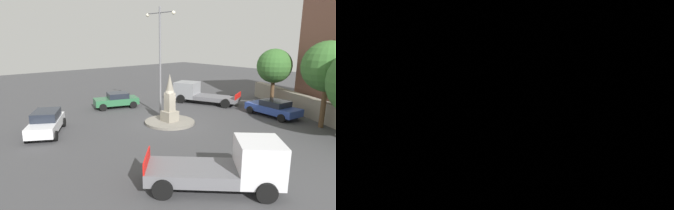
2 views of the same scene
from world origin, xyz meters
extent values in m
plane|color=#424244|center=(0.00, 0.00, 0.00)|extent=(80.00, 80.00, 0.00)
cylinder|color=gray|center=(0.00, 0.00, 0.09)|extent=(3.73, 3.73, 0.17)
cube|color=gray|center=(0.00, 0.00, 0.55)|extent=(1.01, 1.01, 0.76)
cube|color=gray|center=(0.00, 0.00, 1.62)|extent=(0.61, 0.61, 1.37)
cone|color=gray|center=(0.00, 0.00, 3.00)|extent=(0.67, 0.67, 1.41)
cylinder|color=slate|center=(2.27, -0.97, 4.28)|extent=(0.16, 0.16, 8.57)
cylinder|color=slate|center=(1.49, -0.97, 8.12)|extent=(1.56, 0.08, 0.08)
cylinder|color=slate|center=(3.05, -0.97, 8.12)|extent=(1.56, 0.08, 0.08)
sphere|color=#F2EACC|center=(0.70, -0.97, 8.02)|extent=(0.28, 0.28, 0.28)
sphere|color=#F2EACC|center=(3.83, -0.97, 8.02)|extent=(0.28, 0.28, 0.28)
cube|color=silver|center=(3.45, 7.83, 0.64)|extent=(4.56, 3.62, 0.64)
cube|color=#1E232D|center=(3.68, 7.69, 1.24)|extent=(2.70, 2.46, 0.56)
cylinder|color=black|center=(1.73, 7.87, 0.32)|extent=(0.66, 0.51, 0.64)
cylinder|color=black|center=(2.58, 9.31, 0.32)|extent=(0.66, 0.51, 0.64)
cylinder|color=black|center=(4.33, 6.34, 0.32)|extent=(0.66, 0.51, 0.64)
cylinder|color=black|center=(5.18, 7.79, 0.32)|extent=(0.66, 0.51, 0.64)
cube|color=#2D6B42|center=(6.94, 0.44, 0.61)|extent=(2.91, 4.26, 0.57)
cube|color=#1E232D|center=(6.89, 0.28, 1.13)|extent=(2.11, 2.19, 0.47)
cylinder|color=black|center=(6.52, 2.01, 0.32)|extent=(0.41, 0.68, 0.64)
cylinder|color=black|center=(8.21, 1.46, 0.32)|extent=(0.41, 0.68, 0.64)
cylinder|color=black|center=(5.67, -0.58, 0.32)|extent=(0.41, 0.68, 0.64)
cylinder|color=black|center=(7.36, -1.13, 0.32)|extent=(0.41, 0.68, 0.64)
cube|color=#2D479E|center=(-4.01, -7.62, 0.61)|extent=(4.55, 2.41, 0.57)
cube|color=#1E232D|center=(-4.21, -7.59, 1.12)|extent=(2.16, 1.92, 0.46)
cylinder|color=black|center=(-2.37, -6.94, 0.32)|extent=(0.66, 0.31, 0.64)
cylinder|color=black|center=(-2.63, -8.73, 0.32)|extent=(0.66, 0.31, 0.64)
cylinder|color=black|center=(-5.38, -6.51, 0.32)|extent=(0.66, 0.31, 0.64)
cylinder|color=black|center=(-5.64, -8.30, 0.32)|extent=(0.66, 0.31, 0.64)
cube|color=silver|center=(-9.64, 3.57, 1.29)|extent=(2.70, 2.70, 1.73)
cube|color=slate|center=(-7.70, 5.56, 0.68)|extent=(4.09, 4.12, 0.53)
cube|color=red|center=(-6.40, 6.89, 1.20)|extent=(1.43, 1.40, 0.50)
cylinder|color=black|center=(-9.00, 2.78, 0.42)|extent=(0.79, 0.80, 0.84)
cylinder|color=black|center=(-10.45, 4.19, 0.42)|extent=(0.79, 0.80, 0.84)
cylinder|color=black|center=(-6.20, 5.65, 0.42)|extent=(0.79, 0.80, 0.84)
cylinder|color=black|center=(-7.65, 7.06, 0.42)|extent=(0.79, 0.80, 0.84)
cube|color=gray|center=(4.59, -6.33, 1.19)|extent=(2.69, 2.66, 1.54)
cube|color=slate|center=(1.70, -7.46, 0.61)|extent=(4.57, 3.39, 0.37)
cube|color=red|center=(-0.18, -8.19, 1.04)|extent=(0.77, 1.85, 0.50)
cylinder|color=black|center=(4.39, -5.32, 0.42)|extent=(0.88, 0.57, 0.84)
cylinder|color=black|center=(5.13, -7.22, 0.42)|extent=(0.88, 0.57, 0.84)
cylinder|color=black|center=(0.23, -6.93, 0.42)|extent=(0.88, 0.57, 0.84)
cylinder|color=black|center=(0.97, -8.84, 0.42)|extent=(0.88, 0.57, 0.84)
cube|color=gray|center=(-5.79, -9.86, 0.79)|extent=(14.78, 9.06, 1.59)
cylinder|color=brown|center=(-7.84, -7.50, 1.55)|extent=(0.34, 0.34, 3.11)
sphere|color=#386B2D|center=(-7.84, -7.50, 4.33)|extent=(3.50, 3.50, 3.50)
cylinder|color=brown|center=(-2.03, -10.90, 1.33)|extent=(0.33, 0.33, 2.66)
sphere|color=#386B2D|center=(-2.03, -10.90, 3.75)|extent=(3.11, 3.11, 3.11)
camera|label=1|loc=(-15.47, 13.55, 6.20)|focal=30.57mm
camera|label=2|loc=(-10.01, -11.68, 4.41)|focal=29.10mm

